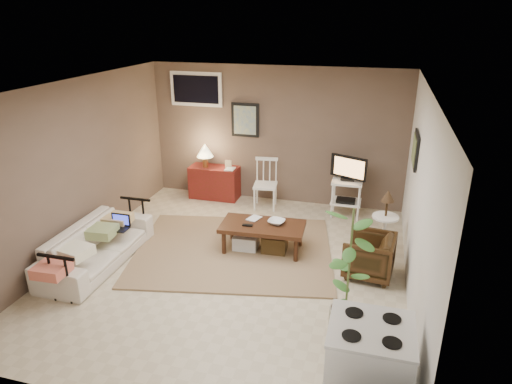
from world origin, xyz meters
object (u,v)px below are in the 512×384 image
(stove, at_px, (367,371))
(tv_stand, at_px, (347,185))
(side_table, at_px, (386,215))
(armchair, at_px, (369,254))
(spindle_chair, at_px, (265,185))
(red_console, at_px, (214,179))
(coffee_table, at_px, (262,235))
(potted_plant, at_px, (349,269))
(sofa, at_px, (96,239))

(stove, bearing_deg, tv_stand, 97.17)
(side_table, xyz_separation_m, armchair, (-0.18, -0.64, -0.29))
(spindle_chair, relative_size, side_table, 0.89)
(red_console, distance_m, stove, 5.20)
(coffee_table, relative_size, side_table, 1.25)
(coffee_table, xyz_separation_m, spindle_chair, (-0.35, 1.58, 0.16))
(spindle_chair, distance_m, potted_plant, 3.54)
(side_table, relative_size, armchair, 1.56)
(coffee_table, bearing_deg, red_console, 128.07)
(coffee_table, height_order, armchair, armchair)
(red_console, bearing_deg, tv_stand, -4.42)
(coffee_table, distance_m, potted_plant, 2.08)
(armchair, bearing_deg, potted_plant, -2.09)
(spindle_chair, height_order, armchair, spindle_chair)
(sofa, height_order, red_console, red_console)
(potted_plant, bearing_deg, coffee_table, 130.54)
(stove, bearing_deg, red_console, 124.42)
(spindle_chair, xyz_separation_m, side_table, (2.02, -1.19, 0.19))
(spindle_chair, bearing_deg, stove, -65.05)
(armchair, distance_m, potted_plant, 1.37)
(red_console, xyz_separation_m, armchair, (2.87, -2.01, -0.05))
(red_console, distance_m, armchair, 3.51)
(spindle_chair, bearing_deg, coffee_table, -77.47)
(red_console, bearing_deg, sofa, -104.49)
(sofa, bearing_deg, red_console, -14.49)
(spindle_chair, relative_size, potted_plant, 0.58)
(side_table, bearing_deg, red_console, 155.72)
(coffee_table, relative_size, potted_plant, 0.81)
(red_console, height_order, tv_stand, tv_stand)
(tv_stand, height_order, armchair, tv_stand)
(sofa, height_order, potted_plant, potted_plant)
(potted_plant, relative_size, stove, 1.67)
(sofa, bearing_deg, potted_plant, -100.10)
(sofa, distance_m, potted_plant, 3.45)
(coffee_table, xyz_separation_m, sofa, (-2.07, -0.92, 0.11))
(sofa, xyz_separation_m, potted_plant, (3.37, -0.60, 0.43))
(sofa, bearing_deg, side_table, -70.72)
(red_console, bearing_deg, coffee_table, -51.93)
(coffee_table, xyz_separation_m, tv_stand, (1.04, 1.57, 0.30))
(coffee_table, relative_size, spindle_chair, 1.39)
(stove, bearing_deg, sofa, 156.16)
(stove, bearing_deg, spindle_chair, 114.95)
(spindle_chair, xyz_separation_m, stove, (1.91, -4.10, 0.03))
(spindle_chair, relative_size, armchair, 1.39)
(coffee_table, xyz_separation_m, armchair, (1.49, -0.25, 0.06))
(red_console, bearing_deg, side_table, -24.28)
(spindle_chair, xyz_separation_m, tv_stand, (1.39, -0.01, 0.15))
(sofa, xyz_separation_m, stove, (3.63, -1.60, 0.08))
(red_console, distance_m, side_table, 3.35)
(spindle_chair, relative_size, tv_stand, 0.83)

